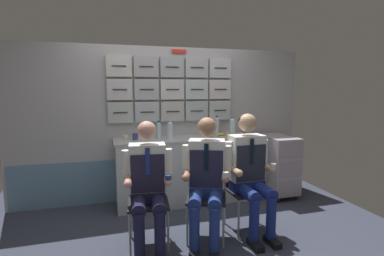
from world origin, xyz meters
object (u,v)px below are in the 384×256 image
at_px(service_trolley, 277,164).
at_px(crew_member_right, 250,168).
at_px(snack_banana, 221,134).
at_px(crew_member_left, 148,180).
at_px(water_bottle_blue_cap, 170,130).
at_px(folding_chair_center, 207,187).
at_px(crew_member_center, 206,175).
at_px(paper_cup_tan, 210,133).
at_px(folding_chair_right, 243,181).
at_px(folding_chair_left, 148,192).

relative_size(service_trolley, crew_member_right, 0.67).
xyz_separation_m(crew_member_right, snack_banana, (0.10, 1.07, 0.20)).
height_order(crew_member_left, water_bottle_blue_cap, crew_member_left).
height_order(folding_chair_center, water_bottle_blue_cap, water_bottle_blue_cap).
xyz_separation_m(crew_member_center, snack_banana, (0.62, 1.14, 0.21)).
bearing_deg(service_trolley, paper_cup_tan, 173.28).
xyz_separation_m(crew_member_left, folding_chair_right, (1.11, 0.20, -0.17)).
bearing_deg(water_bottle_blue_cap, folding_chair_left, -115.53).
distance_m(folding_chair_left, crew_member_right, 1.12).
bearing_deg(paper_cup_tan, folding_chair_center, -111.53).
bearing_deg(crew_member_right, paper_cup_tan, 94.90).
distance_m(crew_member_center, water_bottle_blue_cap, 1.15).
bearing_deg(folding_chair_center, water_bottle_blue_cap, 101.45).
bearing_deg(folding_chair_left, water_bottle_blue_cap, 64.47).
bearing_deg(crew_member_left, folding_chair_left, 83.77).
distance_m(crew_member_left, crew_member_right, 1.11).
distance_m(water_bottle_blue_cap, snack_banana, 0.76).
xyz_separation_m(crew_member_left, water_bottle_blue_cap, (0.45, 1.07, 0.33)).
bearing_deg(crew_member_left, paper_cup_tan, 46.43).
xyz_separation_m(crew_member_center, paper_cup_tan, (0.44, 1.10, 0.24)).
relative_size(crew_member_center, paper_cup_tan, 14.89).
distance_m(folding_chair_right, paper_cup_tan, 0.97).
bearing_deg(crew_member_right, folding_chair_right, 91.07).
xyz_separation_m(folding_chair_center, crew_member_center, (-0.06, -0.15, 0.19)).
xyz_separation_m(folding_chair_left, crew_member_center, (0.57, -0.19, 0.19)).
bearing_deg(service_trolley, crew_member_center, -146.08).
relative_size(folding_chair_left, crew_member_left, 0.67).
height_order(service_trolley, water_bottle_blue_cap, water_bottle_blue_cap).
relative_size(crew_member_left, folding_chair_right, 1.49).
relative_size(folding_chair_left, crew_member_center, 0.66).
distance_m(folding_chair_center, crew_member_center, 0.25).
distance_m(service_trolley, snack_banana, 0.96).
distance_m(crew_member_left, folding_chair_right, 1.14).
xyz_separation_m(folding_chair_center, crew_member_right, (0.46, -0.08, 0.20)).
bearing_deg(crew_member_center, folding_chair_left, 161.97).
relative_size(crew_member_center, snack_banana, 7.48).
height_order(folding_chair_center, paper_cup_tan, paper_cup_tan).
relative_size(folding_chair_right, snack_banana, 4.95).
distance_m(folding_chair_left, snack_banana, 1.58).
xyz_separation_m(folding_chair_left, crew_member_left, (-0.02, -0.16, 0.17)).
distance_m(crew_member_center, paper_cup_tan, 1.21).
distance_m(folding_chair_left, paper_cup_tan, 1.42).
xyz_separation_m(crew_member_right, paper_cup_tan, (-0.09, 1.03, 0.22)).
xyz_separation_m(crew_member_left, paper_cup_tan, (1.02, 1.07, 0.25)).
bearing_deg(paper_cup_tan, service_trolley, -6.72).
relative_size(water_bottle_blue_cap, paper_cup_tan, 2.93).
distance_m(service_trolley, paper_cup_tan, 1.13).
xyz_separation_m(service_trolley, crew_member_center, (-1.46, -0.98, 0.24)).
height_order(service_trolley, folding_chair_right, service_trolley).
bearing_deg(paper_cup_tan, folding_chair_right, -84.41).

